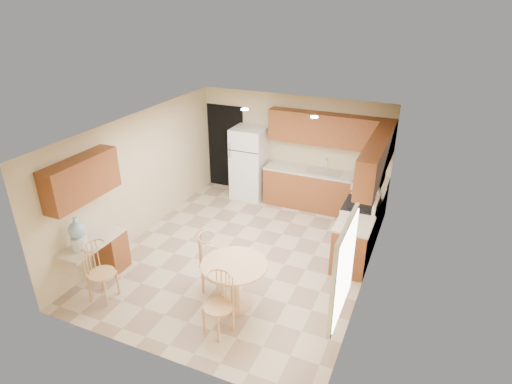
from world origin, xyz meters
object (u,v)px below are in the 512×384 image
at_px(refrigerator, 249,163).
at_px(water_crock, 78,235).
at_px(dining_table, 235,278).
at_px(chair_table_a, 208,260).
at_px(stove, 359,225).
at_px(chair_desk, 96,270).
at_px(chair_table_b, 214,304).

bearing_deg(refrigerator, water_crock, -103.54).
relative_size(dining_table, chair_table_a, 1.06).
bearing_deg(refrigerator, stove, -22.99).
relative_size(refrigerator, stove, 1.58).
distance_m(stove, water_crock, 5.06).
relative_size(chair_table_a, water_crock, 1.72).
distance_m(refrigerator, chair_table_a, 3.70).
xyz_separation_m(chair_desk, water_crock, (-0.45, 0.18, 0.42)).
height_order(refrigerator, dining_table, refrigerator).
bearing_deg(stove, refrigerator, 157.01).
bearing_deg(dining_table, chair_desk, -158.50).
relative_size(refrigerator, chair_table_a, 1.76).
distance_m(dining_table, chair_desk, 2.18).
bearing_deg(stove, water_crock, -141.33).
bearing_deg(chair_table_a, chair_desk, -86.94).
relative_size(stove, dining_table, 1.05).
bearing_deg(water_crock, stove, 38.67).
bearing_deg(water_crock, dining_table, 13.94).
bearing_deg(dining_table, water_crock, -166.06).
bearing_deg(chair_table_b, chair_desk, 18.62).
bearing_deg(stove, chair_desk, -136.27).
height_order(refrigerator, stove, refrigerator).
distance_m(stove, chair_table_b, 3.56).
distance_m(refrigerator, chair_desk, 4.59).
distance_m(stove, chair_desk, 4.81).
xyz_separation_m(refrigerator, dining_table, (1.43, -3.75, -0.36)).
bearing_deg(refrigerator, chair_table_b, -71.80).
bearing_deg(water_crock, chair_desk, -22.20).
distance_m(dining_table, water_crock, 2.60).
height_order(dining_table, water_crock, water_crock).
bearing_deg(dining_table, chair_table_b, -86.14).
xyz_separation_m(chair_table_a, chair_table_b, (0.60, -0.90, -0.01)).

